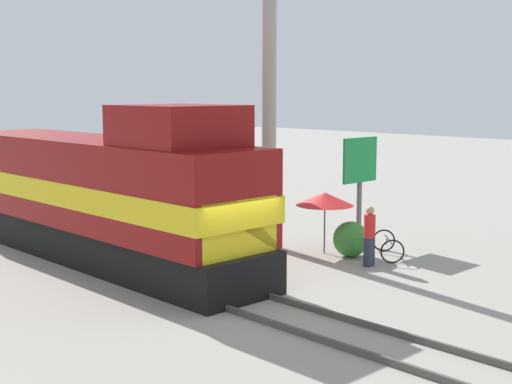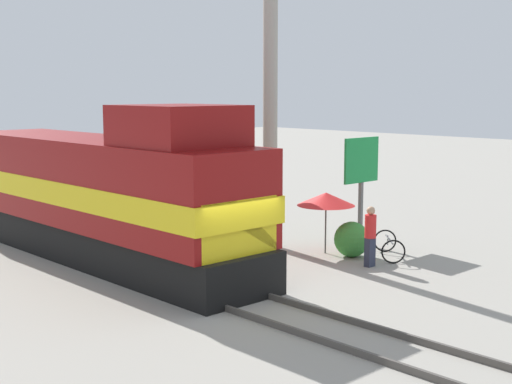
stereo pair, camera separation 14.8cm
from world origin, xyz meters
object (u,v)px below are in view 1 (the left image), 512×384
at_px(vendor_umbrella, 325,199).
at_px(bicycle, 388,246).
at_px(utility_pole, 269,65).
at_px(locomotive, 105,195).
at_px(billboard_sign, 360,167).
at_px(person_bystander, 370,234).

distance_m(vendor_umbrella, bicycle, 2.45).
bearing_deg(utility_pole, vendor_umbrella, -73.29).
bearing_deg(utility_pole, locomotive, 158.19).
bearing_deg(locomotive, vendor_umbrella, -35.25).
bearing_deg(billboard_sign, utility_pole, 144.45).
relative_size(locomotive, person_bystander, 7.46).
bearing_deg(billboard_sign, bicycle, -116.69).
distance_m(locomotive, person_bystander, 8.02).
xyz_separation_m(utility_pole, billboard_sign, (2.53, -1.81, -3.35)).
height_order(vendor_umbrella, person_bystander, vendor_umbrella).
height_order(locomotive, utility_pole, utility_pole).
bearing_deg(vendor_umbrella, utility_pole, 106.71).
distance_m(utility_pole, bicycle, 6.90).
distance_m(billboard_sign, bicycle, 3.10).
xyz_separation_m(utility_pole, vendor_umbrella, (0.58, -1.94, -4.22)).
bearing_deg(utility_pole, bicycle, -66.99).
relative_size(vendor_umbrella, person_bystander, 1.09).
height_order(billboard_sign, person_bystander, billboard_sign).
bearing_deg(person_bystander, bicycle, 12.09).
relative_size(billboard_sign, bicycle, 2.16).
xyz_separation_m(locomotive, bicycle, (6.57, -5.70, -1.66)).
xyz_separation_m(vendor_umbrella, person_bystander, (-0.36, -2.05, -0.77)).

